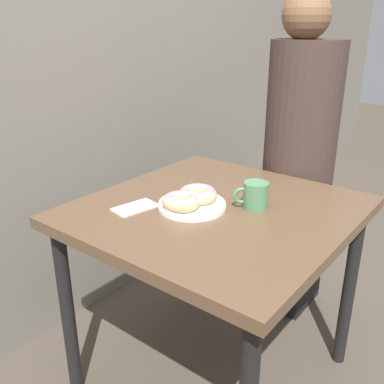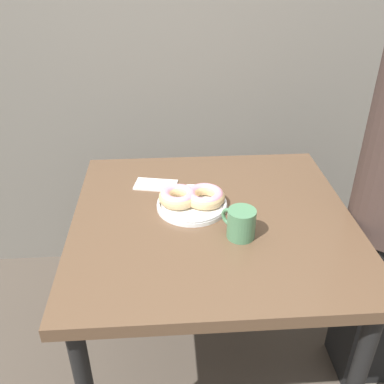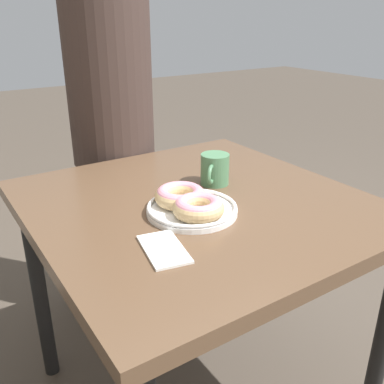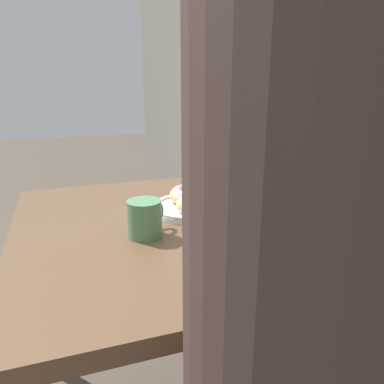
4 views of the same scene
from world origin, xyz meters
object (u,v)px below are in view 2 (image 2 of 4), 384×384
object	(u,v)px
coffee_mug	(241,223)
napkin	(156,185)
dining_table	(212,238)
donut_plate	(192,199)

from	to	relation	value
coffee_mug	napkin	xyz separation A→B (m)	(-0.26, 0.33, -0.04)
dining_table	napkin	distance (m)	0.30
donut_plate	napkin	size ratio (longest dim) A/B	1.45
donut_plate	dining_table	bearing A→B (deg)	-45.93
dining_table	coffee_mug	world-z (taller)	coffee_mug
donut_plate	coffee_mug	xyz separation A→B (m)	(0.13, -0.18, 0.02)
dining_table	napkin	xyz separation A→B (m)	(-0.19, 0.21, 0.09)
dining_table	donut_plate	world-z (taller)	donut_plate
donut_plate	coffee_mug	bearing A→B (deg)	-52.68
napkin	coffee_mug	bearing A→B (deg)	-51.62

